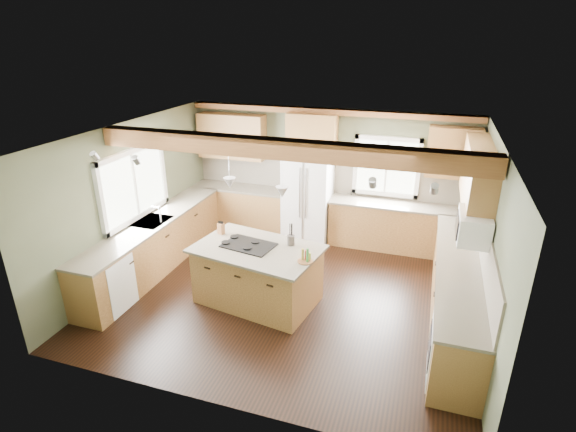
% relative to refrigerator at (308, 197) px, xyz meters
% --- Properties ---
extents(floor, '(5.60, 5.60, 0.00)m').
position_rel_refrigerator_xyz_m(floor, '(0.30, -2.12, -0.90)').
color(floor, black).
rests_on(floor, ground).
extents(ceiling, '(5.60, 5.60, 0.00)m').
position_rel_refrigerator_xyz_m(ceiling, '(0.30, -2.12, 1.70)').
color(ceiling, silver).
rests_on(ceiling, wall_back).
extents(wall_back, '(5.60, 0.00, 5.60)m').
position_rel_refrigerator_xyz_m(wall_back, '(0.30, 0.38, 0.40)').
color(wall_back, '#454C36').
rests_on(wall_back, ground).
extents(wall_left, '(0.00, 5.00, 5.00)m').
position_rel_refrigerator_xyz_m(wall_left, '(-2.50, -2.12, 0.40)').
color(wall_left, '#454C36').
rests_on(wall_left, ground).
extents(wall_right, '(0.00, 5.00, 5.00)m').
position_rel_refrigerator_xyz_m(wall_right, '(3.10, -2.12, 0.40)').
color(wall_right, '#454C36').
rests_on(wall_right, ground).
extents(ceiling_beam, '(5.55, 0.26, 0.26)m').
position_rel_refrigerator_xyz_m(ceiling_beam, '(0.30, -2.47, 1.57)').
color(ceiling_beam, brown).
rests_on(ceiling_beam, ceiling).
extents(soffit_trim, '(5.55, 0.20, 0.10)m').
position_rel_refrigerator_xyz_m(soffit_trim, '(0.30, 0.28, 1.64)').
color(soffit_trim, brown).
rests_on(soffit_trim, ceiling).
extents(backsplash_back, '(5.58, 0.03, 0.58)m').
position_rel_refrigerator_xyz_m(backsplash_back, '(0.30, 0.36, 0.31)').
color(backsplash_back, brown).
rests_on(backsplash_back, wall_back).
extents(backsplash_right, '(0.03, 3.70, 0.58)m').
position_rel_refrigerator_xyz_m(backsplash_right, '(3.08, -2.07, 0.31)').
color(backsplash_right, brown).
rests_on(backsplash_right, wall_right).
extents(base_cab_back_left, '(2.02, 0.60, 0.88)m').
position_rel_refrigerator_xyz_m(base_cab_back_left, '(-1.49, 0.08, -0.46)').
color(base_cab_back_left, brown).
rests_on(base_cab_back_left, floor).
extents(counter_back_left, '(2.06, 0.64, 0.04)m').
position_rel_refrigerator_xyz_m(counter_back_left, '(-1.49, 0.08, 0.00)').
color(counter_back_left, '#4A4336').
rests_on(counter_back_left, base_cab_back_left).
extents(base_cab_back_right, '(2.62, 0.60, 0.88)m').
position_rel_refrigerator_xyz_m(base_cab_back_right, '(1.79, 0.08, -0.46)').
color(base_cab_back_right, brown).
rests_on(base_cab_back_right, floor).
extents(counter_back_right, '(2.66, 0.64, 0.04)m').
position_rel_refrigerator_xyz_m(counter_back_right, '(1.79, 0.08, 0.00)').
color(counter_back_right, '#4A4336').
rests_on(counter_back_right, base_cab_back_right).
extents(base_cab_left, '(0.60, 3.70, 0.88)m').
position_rel_refrigerator_xyz_m(base_cab_left, '(-2.20, -2.07, -0.46)').
color(base_cab_left, brown).
rests_on(base_cab_left, floor).
extents(counter_left, '(0.64, 3.74, 0.04)m').
position_rel_refrigerator_xyz_m(counter_left, '(-2.20, -2.07, 0.00)').
color(counter_left, '#4A4336').
rests_on(counter_left, base_cab_left).
extents(base_cab_right, '(0.60, 3.70, 0.88)m').
position_rel_refrigerator_xyz_m(base_cab_right, '(2.80, -2.07, -0.46)').
color(base_cab_right, brown).
rests_on(base_cab_right, floor).
extents(counter_right, '(0.64, 3.74, 0.04)m').
position_rel_refrigerator_xyz_m(counter_right, '(2.80, -2.07, 0.00)').
color(counter_right, '#4A4336').
rests_on(counter_right, base_cab_right).
extents(upper_cab_back_left, '(1.40, 0.35, 0.90)m').
position_rel_refrigerator_xyz_m(upper_cab_back_left, '(-1.69, 0.21, 1.05)').
color(upper_cab_back_left, brown).
rests_on(upper_cab_back_left, wall_back).
extents(upper_cab_over_fridge, '(0.96, 0.35, 0.70)m').
position_rel_refrigerator_xyz_m(upper_cab_over_fridge, '(-0.00, 0.21, 1.25)').
color(upper_cab_over_fridge, brown).
rests_on(upper_cab_over_fridge, wall_back).
extents(upper_cab_right, '(0.35, 2.20, 0.90)m').
position_rel_refrigerator_xyz_m(upper_cab_right, '(2.92, -1.22, 1.05)').
color(upper_cab_right, brown).
rests_on(upper_cab_right, wall_right).
extents(upper_cab_back_corner, '(0.90, 0.35, 0.90)m').
position_rel_refrigerator_xyz_m(upper_cab_back_corner, '(2.60, 0.21, 1.05)').
color(upper_cab_back_corner, brown).
rests_on(upper_cab_back_corner, wall_back).
extents(window_left, '(0.04, 1.60, 1.05)m').
position_rel_refrigerator_xyz_m(window_left, '(-2.48, -2.07, 0.65)').
color(window_left, white).
rests_on(window_left, wall_left).
extents(window_back, '(1.10, 0.04, 1.00)m').
position_rel_refrigerator_xyz_m(window_back, '(1.45, 0.36, 0.65)').
color(window_back, white).
rests_on(window_back, wall_back).
extents(sink, '(0.50, 0.65, 0.03)m').
position_rel_refrigerator_xyz_m(sink, '(-2.20, -2.07, 0.01)').
color(sink, '#262628').
rests_on(sink, counter_left).
extents(faucet, '(0.02, 0.02, 0.28)m').
position_rel_refrigerator_xyz_m(faucet, '(-2.02, -2.07, 0.15)').
color(faucet, '#B2B2B7').
rests_on(faucet, sink).
extents(dishwasher, '(0.60, 0.60, 0.84)m').
position_rel_refrigerator_xyz_m(dishwasher, '(-2.19, -3.37, -0.47)').
color(dishwasher, white).
rests_on(dishwasher, floor).
extents(oven, '(0.60, 0.72, 0.84)m').
position_rel_refrigerator_xyz_m(oven, '(2.79, -3.37, -0.47)').
color(oven, white).
rests_on(oven, floor).
extents(microwave, '(0.40, 0.70, 0.38)m').
position_rel_refrigerator_xyz_m(microwave, '(2.88, -2.17, 0.65)').
color(microwave, white).
rests_on(microwave, wall_right).
extents(pendant_left, '(0.18, 0.18, 0.16)m').
position_rel_refrigerator_xyz_m(pendant_left, '(-0.53, -2.40, 0.98)').
color(pendant_left, '#B2B2B7').
rests_on(pendant_left, ceiling).
extents(pendant_right, '(0.18, 0.18, 0.16)m').
position_rel_refrigerator_xyz_m(pendant_right, '(0.33, -2.55, 0.98)').
color(pendant_right, '#B2B2B7').
rests_on(pendant_right, ceiling).
extents(refrigerator, '(0.90, 0.74, 1.80)m').
position_rel_refrigerator_xyz_m(refrigerator, '(0.00, 0.00, 0.00)').
color(refrigerator, white).
rests_on(refrigerator, floor).
extents(island, '(1.91, 1.35, 0.88)m').
position_rel_refrigerator_xyz_m(island, '(-0.10, -2.47, -0.46)').
color(island, brown).
rests_on(island, floor).
extents(island_top, '(2.04, 1.49, 0.04)m').
position_rel_refrigerator_xyz_m(island_top, '(-0.10, -2.47, 0.00)').
color(island_top, '#4A4336').
rests_on(island_top, island).
extents(cooktop, '(0.83, 0.63, 0.02)m').
position_rel_refrigerator_xyz_m(cooktop, '(-0.24, -2.45, 0.03)').
color(cooktop, black).
rests_on(cooktop, island_top).
extents(knife_block, '(0.13, 0.12, 0.18)m').
position_rel_refrigerator_xyz_m(knife_block, '(-0.83, -2.18, 0.11)').
color(knife_block, brown).
rests_on(knife_block, island_top).
extents(utensil_crock, '(0.15, 0.15, 0.16)m').
position_rel_refrigerator_xyz_m(utensil_crock, '(0.35, -2.22, 0.10)').
color(utensil_crock, '#37322C').
rests_on(utensil_crock, island_top).
extents(bottle_tray, '(0.25, 0.25, 0.20)m').
position_rel_refrigerator_xyz_m(bottle_tray, '(0.71, -2.67, 0.12)').
color(bottle_tray, brown).
rests_on(bottle_tray, island_top).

